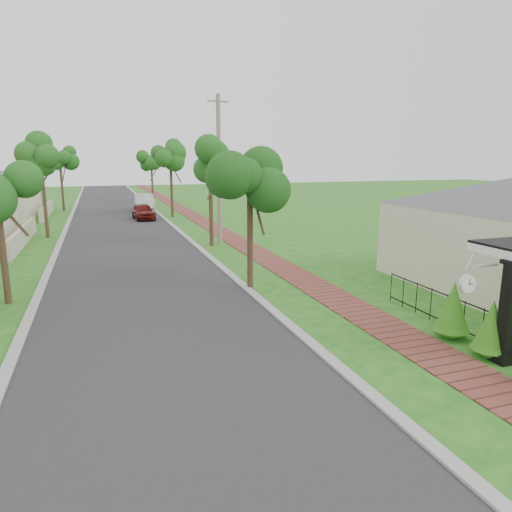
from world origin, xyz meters
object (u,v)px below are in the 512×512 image
station_clock (469,283)px  near_tree (250,189)px  utility_pole (219,170)px  parked_car_red (143,212)px  porch_post (507,318)px  parked_car_white (144,203)px

station_clock → near_tree: bearing=110.8°
utility_pole → station_clock: bearing=-85.0°
parked_car_red → porch_post: bearing=-83.4°
porch_post → parked_car_white: porch_post is taller
porch_post → utility_pole: bearing=97.7°
near_tree → utility_pole: (1.37, 9.62, 0.47)m
porch_post → parked_car_white: bearing=97.7°
utility_pole → station_clock: 17.44m
station_clock → utility_pole: bearing=95.0°
parked_car_red → near_tree: near_tree is taller
porch_post → near_tree: (-3.75, 8.00, 2.61)m
porch_post → utility_pole: utility_pole is taller
porch_post → near_tree: size_ratio=0.54×
near_tree → station_clock: bearing=-69.2°
parked_car_red → near_tree: bearing=-89.2°
porch_post → parked_car_white: 36.23m
porch_post → utility_pole: 18.05m
utility_pole → near_tree: bearing=-98.1°
parked_car_white → near_tree: near_tree is taller
parked_car_red → utility_pole: size_ratio=0.45×
porch_post → station_clock: 1.27m
porch_post → near_tree: near_tree is taller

